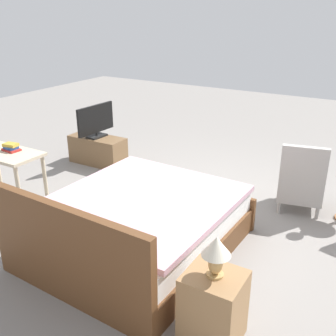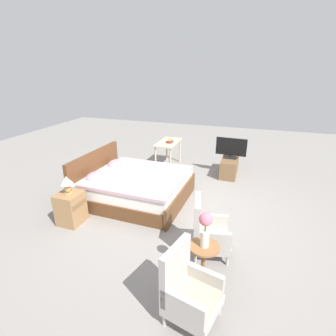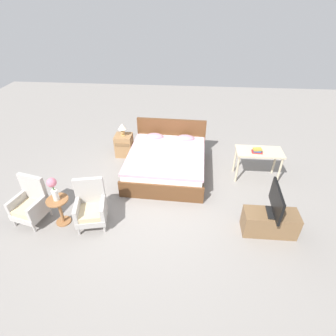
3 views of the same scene
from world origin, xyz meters
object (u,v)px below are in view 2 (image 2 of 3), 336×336
at_px(table_lamp, 67,182).
at_px(book_stack, 170,141).
at_px(armchair_by_window_right, 208,232).
at_px(vanity_desk, 168,145).
at_px(flower_vase, 205,226).
at_px(armchair_by_window_left, 188,292).
at_px(tv_stand, 229,166).
at_px(nightstand, 71,208).
at_px(tv_flatscreen, 231,148).
at_px(side_table, 203,259).
at_px(bed, 134,186).

height_order(table_lamp, book_stack, table_lamp).
distance_m(armchair_by_window_right, vanity_desk, 3.81).
bearing_deg(flower_vase, armchair_by_window_left, 174.98).
bearing_deg(tv_stand, book_stack, 90.16).
height_order(armchair_by_window_right, nightstand, armchair_by_window_right).
xyz_separation_m(nightstand, book_stack, (3.24, -0.83, 0.48)).
height_order(tv_stand, tv_flatscreen, tv_flatscreen).
xyz_separation_m(side_table, vanity_desk, (3.96, 1.80, 0.26)).
bearing_deg(bed, armchair_by_window_right, -124.85).
distance_m(armchair_by_window_right, table_lamp, 2.55).
relative_size(tv_stand, vanity_desk, 0.92).
xyz_separation_m(tv_flatscreen, book_stack, (-0.01, 1.66, 0.04)).
relative_size(armchair_by_window_left, book_stack, 3.88).
distance_m(tv_flatscreen, vanity_desk, 1.73).
relative_size(bed, side_table, 3.78).
distance_m(bed, vanity_desk, 2.13).
bearing_deg(nightstand, armchair_by_window_right, -91.38).
xyz_separation_m(bed, tv_flatscreen, (2.04, -1.79, 0.44)).
height_order(bed, table_lamp, bed).
xyz_separation_m(bed, tv_stand, (2.04, -1.79, -0.07)).
bearing_deg(book_stack, side_table, -155.96).
bearing_deg(table_lamp, tv_flatscreen, -37.43).
distance_m(bed, nightstand, 1.39).
relative_size(side_table, nightstand, 0.97).
bearing_deg(bed, vanity_desk, -1.94).
bearing_deg(tv_flatscreen, side_table, -178.86).
height_order(flower_vase, vanity_desk, flower_vase).
distance_m(side_table, book_stack, 4.27).
height_order(tv_flatscreen, book_stack, tv_flatscreen).
relative_size(armchair_by_window_left, flower_vase, 1.93).
bearing_deg(vanity_desk, bed, 178.06).
bearing_deg(side_table, table_lamp, 75.85).
height_order(nightstand, table_lamp, table_lamp).
bearing_deg(tv_flatscreen, table_lamp, 142.57).
bearing_deg(armchair_by_window_right, flower_vase, -174.95).
distance_m(vanity_desk, book_stack, 0.18).
bearing_deg(bed, table_lamp, 150.26).
distance_m(tv_stand, book_stack, 1.74).
relative_size(bed, tv_flatscreen, 2.79).
bearing_deg(flower_vase, armchair_by_window_right, 5.05).
bearing_deg(nightstand, vanity_desk, -12.91).
distance_m(side_table, flower_vase, 0.51).
distance_m(armchair_by_window_left, flower_vase, 0.76).
distance_m(bed, tv_stand, 2.72).
xyz_separation_m(vanity_desk, book_stack, (-0.08, -0.07, 0.15)).
distance_m(side_table, tv_stand, 3.89).
bearing_deg(bed, side_table, -134.70).
height_order(vanity_desk, book_stack, book_stack).
bearing_deg(side_table, book_stack, 24.04).
height_order(bed, armchair_by_window_right, bed).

